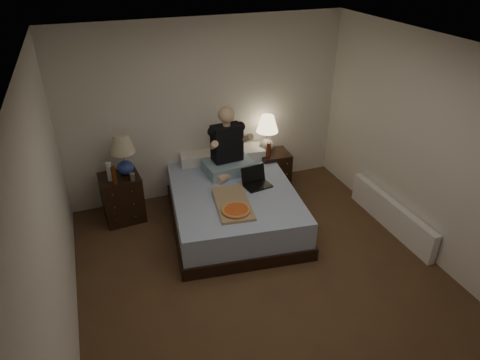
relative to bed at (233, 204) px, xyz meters
name	(u,v)px	position (x,y,z in m)	size (l,w,h in m)	color
floor	(268,284)	(-0.04, -1.31, -0.26)	(4.00, 4.50, 0.00)	brown
ceiling	(278,56)	(-0.04, -1.31, 2.24)	(4.00, 4.50, 0.00)	white
wall_back	(207,110)	(-0.04, 0.94, 0.99)	(4.00, 2.50, 0.00)	silver
wall_left	(51,230)	(-2.04, -1.31, 0.99)	(4.50, 2.50, 0.00)	silver
wall_right	(437,155)	(1.96, -1.31, 0.99)	(4.50, 2.50, 0.00)	silver
bed	(233,204)	(0.00, 0.00, 0.00)	(1.55, 2.07, 0.52)	#5976B3
nightstand_left	(122,198)	(-1.37, 0.55, 0.07)	(0.50, 0.45, 0.65)	black
nightstand_right	(273,170)	(0.88, 0.64, 0.03)	(0.44, 0.40, 0.57)	black
lamp_left	(123,155)	(-1.27, 0.58, 0.67)	(0.32, 0.32, 0.56)	navy
lamp_right	(267,134)	(0.80, 0.73, 0.60)	(0.32, 0.32, 0.56)	gray
water_bottle	(109,172)	(-1.47, 0.49, 0.52)	(0.07, 0.07, 0.25)	silver
soda_can	(132,177)	(-1.21, 0.39, 0.44)	(0.07, 0.07, 0.10)	#ABABA6
beer_bottle_left	(114,175)	(-1.43, 0.39, 0.51)	(0.06, 0.06, 0.23)	#55250C
beer_bottle_right	(269,150)	(0.74, 0.53, 0.43)	(0.06, 0.06, 0.23)	#5E220D
person	(228,141)	(0.09, 0.42, 0.72)	(0.66, 0.52, 0.93)	black
laptop	(258,178)	(0.32, -0.09, 0.38)	(0.34, 0.28, 0.24)	black
pizza_box	(236,211)	(-0.16, -0.60, 0.30)	(0.40, 0.76, 0.08)	tan
radiator	(391,215)	(1.89, -0.88, -0.06)	(0.10, 1.60, 0.40)	white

